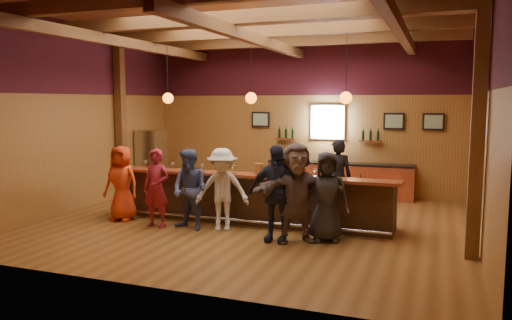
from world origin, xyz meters
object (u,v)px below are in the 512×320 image
object	(u,v)px
customer_white	(222,189)
customer_dark	(326,197)
bar_counter	(254,198)
ice_bucket	(259,168)
stainless_fridge	(152,161)
customer_redvest	(156,188)
customer_navy	(276,193)
bartender	(337,178)
back_bar_cabinet	(339,179)
customer_brown	(297,193)
bottle_a	(275,168)
customer_orange	(122,183)
customer_denim	(190,190)

from	to	relation	value
customer_white	customer_dark	world-z (taller)	customer_dark
bar_counter	ice_bucket	xyz separation A→B (m)	(0.17, -0.19, 0.69)
bar_counter	stainless_fridge	world-z (taller)	stainless_fridge
customer_redvest	ice_bucket	world-z (taller)	customer_redvest
stainless_fridge	customer_white	xyz separation A→B (m)	(3.74, -3.33, -0.06)
customer_navy	customer_dark	size ratio (longest dim) A/B	1.08
bartender	back_bar_cabinet	bearing A→B (deg)	-90.09
customer_white	customer_brown	size ratio (longest dim) A/B	0.90
stainless_fridge	customer_white	bearing A→B (deg)	-41.65
customer_brown	bottle_a	bearing A→B (deg)	96.55
customer_redvest	back_bar_cabinet	bearing A→B (deg)	59.55
customer_orange	customer_navy	size ratio (longest dim) A/B	0.91
customer_denim	ice_bucket	size ratio (longest dim) A/B	7.88
customer_dark	back_bar_cabinet	bearing A→B (deg)	80.42
bottle_a	customer_denim	bearing A→B (deg)	-149.56
stainless_fridge	ice_bucket	world-z (taller)	stainless_fridge
customer_denim	bottle_a	size ratio (longest dim) A/B	5.05
customer_brown	customer_denim	bearing A→B (deg)	146.63
customer_navy	customer_orange	bearing A→B (deg)	173.62
customer_navy	bottle_a	bearing A→B (deg)	109.29
customer_denim	bottle_a	distance (m)	1.82
back_bar_cabinet	customer_redvest	world-z (taller)	customer_redvest
ice_bucket	customer_denim	bearing A→B (deg)	-143.31
bar_counter	customer_denim	xyz separation A→B (m)	(-1.01, -1.07, 0.31)
bottle_a	bartender	bearing A→B (deg)	51.92
customer_denim	bartender	bearing A→B (deg)	53.86
customer_navy	bottle_a	distance (m)	1.23
customer_white	customer_navy	size ratio (longest dim) A/B	0.92
ice_bucket	bottle_a	distance (m)	0.35
customer_orange	bartender	world-z (taller)	bartender
customer_redvest	ice_bucket	size ratio (longest dim) A/B	7.80
back_bar_cabinet	customer_dark	xyz separation A→B (m)	(0.62, -4.51, 0.38)
bar_counter	back_bar_cabinet	world-z (taller)	bar_counter
bar_counter	stainless_fridge	bearing A→B (deg)	149.24
bartender	bottle_a	size ratio (longest dim) A/B	5.39
bar_counter	customer_redvest	world-z (taller)	customer_redvest
customer_orange	customer_brown	distance (m)	4.13
back_bar_cabinet	customer_brown	size ratio (longest dim) A/B	2.13
customer_navy	ice_bucket	distance (m)	1.36
customer_brown	customer_dark	world-z (taller)	customer_brown
back_bar_cabinet	customer_brown	world-z (taller)	customer_brown
customer_navy	customer_dark	distance (m)	0.96
back_bar_cabinet	bartender	xyz separation A→B (m)	(0.41, -2.38, 0.41)
customer_redvest	ice_bucket	bearing A→B (deg)	27.11
customer_denim	customer_white	world-z (taller)	customer_white
customer_redvest	bar_counter	bearing A→B (deg)	33.85
bar_counter	customer_navy	world-z (taller)	customer_navy
customer_denim	ice_bucket	xyz separation A→B (m)	(1.18, 0.88, 0.38)
stainless_fridge	bartender	bearing A→B (deg)	-12.45
customer_orange	customer_white	bearing A→B (deg)	-3.03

